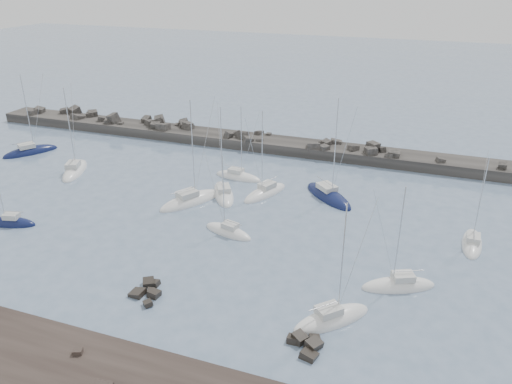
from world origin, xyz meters
TOP-DOWN VIEW (x-y plane):
  - ground at (0.00, 0.00)m, footprint 400.00×400.00m
  - rock_cluster_near at (-3.80, -8.73)m, footprint 3.38×4.60m
  - rock_cluster_far at (13.77, -10.90)m, footprint 3.39×3.53m
  - breakwater at (-8.06, 38.00)m, footprint 115.00×7.37m
  - sailboat_1 at (-32.36, 16.10)m, footprint 6.11×9.78m
  - sailboat_2 at (-28.49, -1.77)m, footprint 7.08×3.64m
  - sailboat_3 at (-9.34, 12.28)m, footprint 7.74×10.33m
  - sailboat_4 at (-6.25, 22.95)m, footprint 8.21×3.35m
  - sailboat_5 at (-0.77, 5.78)m, footprint 7.33×3.93m
  - sailboat_6 at (-0.17, 18.50)m, footprint 5.84×9.09m
  - sailboat_7 at (15.14, -6.67)m, footprint 7.71×7.86m
  - sailboat_8 at (8.88, 20.61)m, footprint 9.63×9.33m
  - sailboat_9 at (20.64, 1.11)m, footprint 8.23×5.55m
  - sailboat_10 at (28.22, 13.11)m, footprint 2.61×7.62m
  - sailboat_13 at (-45.84, 20.89)m, footprint 7.51×9.67m
  - sailboat_14 at (-5.84, 16.05)m, footprint 6.96×9.11m

SIDE VIEW (x-z plane):
  - ground at x=0.00m, z-range 0.00..0.00m
  - sailboat_4 at x=-6.25m, z-range -6.18..6.45m
  - sailboat_10 at x=28.22m, z-range -5.87..6.14m
  - sailboat_5 at x=-0.77m, z-range -5.47..5.75m
  - sailboat_14 at x=-5.84m, z-range -6.93..7.21m
  - sailboat_6 at x=-0.17m, z-range -6.77..7.06m
  - sailboat_8 at x=8.88m, z-range -7.90..8.19m
  - sailboat_9 at x=20.64m, z-range -6.19..6.48m
  - sailboat_3 at x=-9.34m, z-range -7.82..8.11m
  - sailboat_7 at x=15.14m, z-range -6.56..6.86m
  - sailboat_2 at x=-28.49m, z-range -5.35..5.65m
  - sailboat_13 at x=-45.84m, z-range -7.41..7.71m
  - sailboat_1 at x=-32.36m, z-range -7.30..7.62m
  - rock_cluster_far at x=13.77m, z-range -0.57..0.92m
  - rock_cluster_near at x=-3.80m, z-range -0.39..0.74m
  - breakwater at x=-8.06m, z-range -2.36..3.02m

